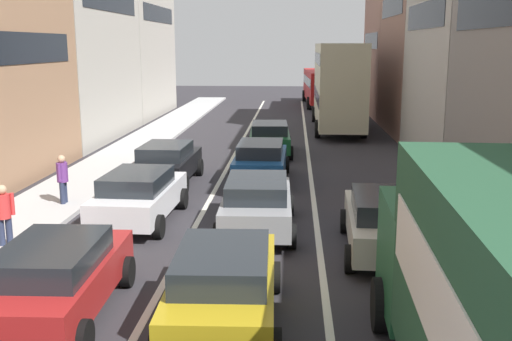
{
  "coord_description": "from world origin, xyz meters",
  "views": [
    {
      "loc": [
        1.02,
        -3.99,
        4.98
      ],
      "look_at": [
        0.0,
        12.0,
        1.6
      ],
      "focal_mm": 41.85,
      "sensor_mm": 36.0,
      "label": 1
    }
  ],
  "objects_px": {
    "removalist_box_truck": "(512,298)",
    "sedan_right_lane_behind_truck": "(386,221)",
    "wagon_left_lane_second": "(56,277)",
    "sedan_left_lane_fourth": "(167,162)",
    "bus_mid_queue_primary": "(338,82)",
    "coupe_centre_lane_fourth": "(261,160)",
    "pedestrian_near_kerb": "(63,178)",
    "hatchback_centre_lane_third": "(257,203)",
    "sedan_left_lane_third": "(139,195)",
    "pedestrian_mid_sidewalk": "(4,213)",
    "sedan_centre_lane_second": "(224,284)",
    "sedan_centre_lane_fifth": "(270,137)",
    "bus_far_queue_secondary": "(322,84)"
  },
  "relations": [
    {
      "from": "hatchback_centre_lane_third",
      "to": "sedan_left_lane_third",
      "type": "bearing_deg",
      "value": 78.08
    },
    {
      "from": "removalist_box_truck",
      "to": "sedan_left_lane_fourth",
      "type": "distance_m",
      "value": 15.86
    },
    {
      "from": "removalist_box_truck",
      "to": "bus_far_queue_secondary",
      "type": "distance_m",
      "value": 43.3
    },
    {
      "from": "hatchback_centre_lane_third",
      "to": "sedan_left_lane_third",
      "type": "xyz_separation_m",
      "value": [
        -3.41,
        0.63,
        0.0
      ]
    },
    {
      "from": "wagon_left_lane_second",
      "to": "sedan_centre_lane_fifth",
      "type": "xyz_separation_m",
      "value": [
        3.23,
        17.16,
        0.0
      ]
    },
    {
      "from": "sedan_right_lane_behind_truck",
      "to": "pedestrian_mid_sidewalk",
      "type": "bearing_deg",
      "value": 94.93
    },
    {
      "from": "removalist_box_truck",
      "to": "sedan_right_lane_behind_truck",
      "type": "relative_size",
      "value": 1.78
    },
    {
      "from": "wagon_left_lane_second",
      "to": "sedan_right_lane_behind_truck",
      "type": "xyz_separation_m",
      "value": [
        6.59,
        3.98,
        0.0
      ]
    },
    {
      "from": "wagon_left_lane_second",
      "to": "pedestrian_near_kerb",
      "type": "relative_size",
      "value": 2.62
    },
    {
      "from": "sedan_left_lane_third",
      "to": "pedestrian_near_kerb",
      "type": "height_order",
      "value": "pedestrian_near_kerb"
    },
    {
      "from": "wagon_left_lane_second",
      "to": "bus_mid_queue_primary",
      "type": "xyz_separation_m",
      "value": [
        6.91,
        25.47,
        2.03
      ]
    },
    {
      "from": "sedan_left_lane_fourth",
      "to": "removalist_box_truck",
      "type": "bearing_deg",
      "value": -151.47
    },
    {
      "from": "sedan_left_lane_fourth",
      "to": "pedestrian_mid_sidewalk",
      "type": "relative_size",
      "value": 2.61
    },
    {
      "from": "hatchback_centre_lane_third",
      "to": "bus_mid_queue_primary",
      "type": "bearing_deg",
      "value": -11.47
    },
    {
      "from": "pedestrian_near_kerb",
      "to": "sedan_left_lane_third",
      "type": "bearing_deg",
      "value": -25.93
    },
    {
      "from": "sedan_centre_lane_second",
      "to": "sedan_centre_lane_fifth",
      "type": "xyz_separation_m",
      "value": [
        0.11,
        17.26,
        0.0
      ]
    },
    {
      "from": "bus_far_queue_secondary",
      "to": "pedestrian_mid_sidewalk",
      "type": "distance_m",
      "value": 37.79
    },
    {
      "from": "wagon_left_lane_second",
      "to": "removalist_box_truck",
      "type": "bearing_deg",
      "value": -115.7
    },
    {
      "from": "sedan_left_lane_fourth",
      "to": "hatchback_centre_lane_third",
      "type": "bearing_deg",
      "value": -144.98
    },
    {
      "from": "hatchback_centre_lane_third",
      "to": "sedan_centre_lane_fifth",
      "type": "xyz_separation_m",
      "value": [
        -0.14,
        11.64,
        0.0
      ]
    },
    {
      "from": "sedan_centre_lane_second",
      "to": "sedan_left_lane_fourth",
      "type": "distance_m",
      "value": 11.54
    },
    {
      "from": "bus_far_queue_secondary",
      "to": "removalist_box_truck",
      "type": "bearing_deg",
      "value": 178.33
    },
    {
      "from": "coupe_centre_lane_fourth",
      "to": "bus_mid_queue_primary",
      "type": "distance_m",
      "value": 14.52
    },
    {
      "from": "hatchback_centre_lane_third",
      "to": "sedan_right_lane_behind_truck",
      "type": "xyz_separation_m",
      "value": [
        3.22,
        -1.54,
        0.0
      ]
    },
    {
      "from": "pedestrian_near_kerb",
      "to": "sedan_left_lane_fourth",
      "type": "bearing_deg",
      "value": 53.77
    },
    {
      "from": "sedan_centre_lane_second",
      "to": "sedan_left_lane_fourth",
      "type": "bearing_deg",
      "value": 15.22
    },
    {
      "from": "removalist_box_truck",
      "to": "bus_far_queue_secondary",
      "type": "xyz_separation_m",
      "value": [
        -0.38,
        43.3,
        -0.21
      ]
    },
    {
      "from": "removalist_box_truck",
      "to": "coupe_centre_lane_fourth",
      "type": "relative_size",
      "value": 1.8
    },
    {
      "from": "sedan_left_lane_third",
      "to": "pedestrian_near_kerb",
      "type": "relative_size",
      "value": 2.63
    },
    {
      "from": "wagon_left_lane_second",
      "to": "coupe_centre_lane_fourth",
      "type": "bearing_deg",
      "value": -16.75
    },
    {
      "from": "wagon_left_lane_second",
      "to": "hatchback_centre_lane_third",
      "type": "xyz_separation_m",
      "value": [
        3.37,
        5.52,
        0.0
      ]
    },
    {
      "from": "wagon_left_lane_second",
      "to": "pedestrian_near_kerb",
      "type": "distance_m",
      "value": 8.05
    },
    {
      "from": "removalist_box_truck",
      "to": "sedan_left_lane_third",
      "type": "distance_m",
      "value": 11.71
    },
    {
      "from": "removalist_box_truck",
      "to": "wagon_left_lane_second",
      "type": "xyz_separation_m",
      "value": [
        -7.01,
        3.12,
        -1.18
      ]
    },
    {
      "from": "coupe_centre_lane_fourth",
      "to": "pedestrian_near_kerb",
      "type": "xyz_separation_m",
      "value": [
        -5.93,
        -4.05,
        0.15
      ]
    },
    {
      "from": "sedan_left_lane_fourth",
      "to": "sedan_centre_lane_second",
      "type": "bearing_deg",
      "value": -161.81
    },
    {
      "from": "sedan_left_lane_third",
      "to": "sedan_left_lane_fourth",
      "type": "relative_size",
      "value": 1.01
    },
    {
      "from": "hatchback_centre_lane_third",
      "to": "bus_mid_queue_primary",
      "type": "xyz_separation_m",
      "value": [
        3.54,
        19.95,
        2.03
      ]
    },
    {
      "from": "wagon_left_lane_second",
      "to": "sedan_left_lane_fourth",
      "type": "relative_size",
      "value": 1.0
    },
    {
      "from": "bus_mid_queue_primary",
      "to": "bus_far_queue_secondary",
      "type": "distance_m",
      "value": 14.75
    },
    {
      "from": "sedan_left_lane_fourth",
      "to": "bus_mid_queue_primary",
      "type": "height_order",
      "value": "bus_mid_queue_primary"
    },
    {
      "from": "sedan_centre_lane_fifth",
      "to": "pedestrian_mid_sidewalk",
      "type": "bearing_deg",
      "value": 153.82
    },
    {
      "from": "pedestrian_near_kerb",
      "to": "sedan_right_lane_behind_truck",
      "type": "bearing_deg",
      "value": -19.95
    },
    {
      "from": "hatchback_centre_lane_third",
      "to": "bus_far_queue_secondary",
      "type": "bearing_deg",
      "value": -6.79
    },
    {
      "from": "removalist_box_truck",
      "to": "sedan_centre_lane_second",
      "type": "xyz_separation_m",
      "value": [
        -3.89,
        3.02,
        -1.18
      ]
    },
    {
      "from": "sedan_centre_lane_fifth",
      "to": "bus_mid_queue_primary",
      "type": "height_order",
      "value": "bus_mid_queue_primary"
    },
    {
      "from": "pedestrian_near_kerb",
      "to": "bus_far_queue_secondary",
      "type": "bearing_deg",
      "value": 74.69
    },
    {
      "from": "sedan_right_lane_behind_truck",
      "to": "coupe_centre_lane_fourth",
      "type": "bearing_deg",
      "value": 26.89
    },
    {
      "from": "bus_mid_queue_primary",
      "to": "pedestrian_mid_sidewalk",
      "type": "relative_size",
      "value": 6.34
    },
    {
      "from": "sedan_centre_lane_second",
      "to": "sedan_centre_lane_fifth",
      "type": "height_order",
      "value": "same"
    }
  ]
}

